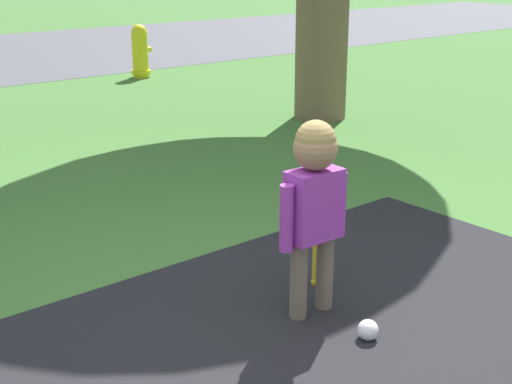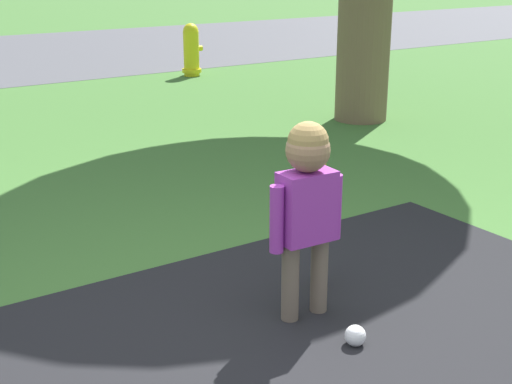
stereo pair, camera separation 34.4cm
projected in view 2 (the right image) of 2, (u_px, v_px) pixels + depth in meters
name	position (u px, v px, depth m)	size (l,w,h in m)	color
ground_plane	(227.00, 363.00, 2.91)	(60.00, 60.00, 0.00)	#3D6B2D
child	(307.00, 194.00, 3.10)	(0.37, 0.20, 0.91)	#6B5B4C
baseball_bat	(317.00, 204.00, 3.41)	(0.08, 0.08, 0.69)	yellow
sports_ball	(355.00, 336.00, 3.02)	(0.09, 0.09, 0.09)	white
fire_hydrant	(191.00, 50.00, 9.59)	(0.29, 0.26, 0.70)	yellow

